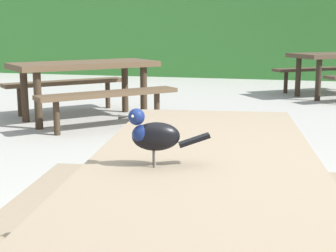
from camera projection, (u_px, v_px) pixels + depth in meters
name	position (u px, v px, depth m)	size (l,w,h in m)	color
hedge_wall	(300.00, 37.00, 11.57)	(28.00, 1.32, 1.91)	#387A33
picnic_table_foreground	(205.00, 204.00, 1.76)	(1.89, 1.92, 0.74)	#84725B
bird_grackle	(153.00, 134.00, 1.55)	(0.28, 0.13, 0.18)	black
picnic_table_mid_left	(85.00, 76.00, 6.30)	(2.40, 2.40, 0.74)	brown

